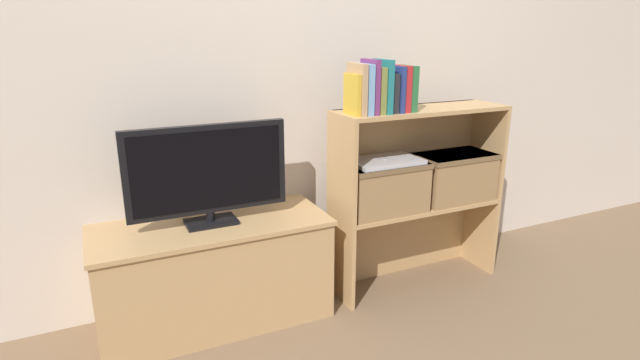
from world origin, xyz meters
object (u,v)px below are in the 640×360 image
at_px(storage_basket_left, 384,185).
at_px(storage_basket_right, 454,175).
at_px(book_skyblue, 364,89).
at_px(book_navy, 395,89).
at_px(book_charcoal, 389,93).
at_px(book_mustard, 352,95).
at_px(book_plum, 370,87).
at_px(book_forest, 407,88).
at_px(tv, 208,172).
at_px(book_crimson, 401,88).
at_px(book_olive, 376,90).
at_px(laptop, 385,161).
at_px(book_tan, 357,89).
at_px(book_teal, 383,86).
at_px(tv_stand, 215,272).

height_order(storage_basket_left, storage_basket_right, same).
distance_m(book_skyblue, book_navy, 0.17).
bearing_deg(book_charcoal, book_mustard, 180.00).
xyz_separation_m(book_plum, book_forest, (0.20, 0.00, -0.02)).
distance_m(tv, book_crimson, 0.96).
distance_m(book_plum, book_olive, 0.04).
relative_size(book_mustard, book_plum, 0.75).
xyz_separation_m(book_charcoal, laptop, (0.00, 0.02, -0.33)).
bearing_deg(storage_basket_left, book_olive, -164.70).
bearing_deg(book_navy, book_skyblue, -180.00).
distance_m(book_olive, book_navy, 0.10).
bearing_deg(book_tan, book_plum, 0.00).
xyz_separation_m(tv, book_olive, (0.76, -0.10, 0.32)).
height_order(book_plum, book_olive, book_plum).
xyz_separation_m(storage_basket_right, laptop, (-0.43, -0.00, 0.12)).
bearing_deg(book_skyblue, book_forest, 0.00).
bearing_deg(tv, book_skyblue, -8.50).
bearing_deg(book_teal, tv_stand, 172.43).
height_order(book_tan, book_charcoal, book_tan).
bearing_deg(book_navy, book_charcoal, -180.00).
distance_m(tv, book_teal, 0.87).
height_order(book_skyblue, book_charcoal, book_skyblue).
bearing_deg(laptop, book_navy, -33.06).
bearing_deg(book_tan, book_mustard, 180.00).
xyz_separation_m(book_plum, storage_basket_left, (0.11, 0.02, -0.48)).
relative_size(tv_stand, book_mustard, 5.66).
distance_m(book_mustard, book_forest, 0.29).
relative_size(book_olive, storage_basket_right, 0.51).
relative_size(book_charcoal, laptop, 0.52).
relative_size(book_tan, book_teal, 0.94).
height_order(tv_stand, tv, tv).
bearing_deg(book_skyblue, book_teal, 0.00).
distance_m(book_navy, book_crimson, 0.03).
xyz_separation_m(book_mustard, laptop, (0.20, 0.02, -0.33)).
height_order(book_navy, book_forest, same).
xyz_separation_m(book_charcoal, book_navy, (0.03, 0.00, 0.02)).
bearing_deg(book_tan, book_crimson, 0.00).
bearing_deg(book_teal, book_mustard, 180.00).
xyz_separation_m(book_forest, laptop, (-0.10, 0.02, -0.34)).
bearing_deg(book_plum, tv, 171.87).
bearing_deg(book_forest, tv_stand, 173.52).
bearing_deg(book_mustard, book_tan, -0.00).
distance_m(book_navy, storage_basket_left, 0.47).
bearing_deg(laptop, tv_stand, 174.10).
bearing_deg(tv_stand, book_olive, -7.89).
distance_m(book_olive, book_crimson, 0.13).
height_order(book_teal, storage_basket_right, book_teal).
bearing_deg(laptop, book_olive, -164.70).
bearing_deg(tv_stand, book_skyblue, -8.63).
distance_m(tv, book_charcoal, 0.89).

